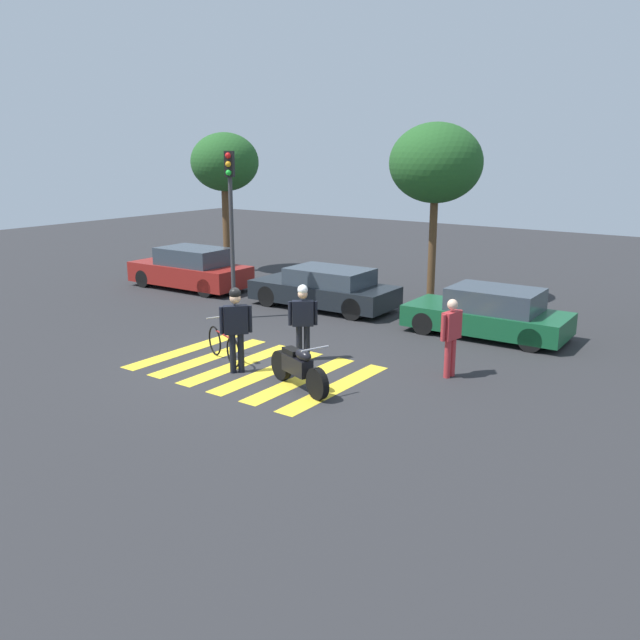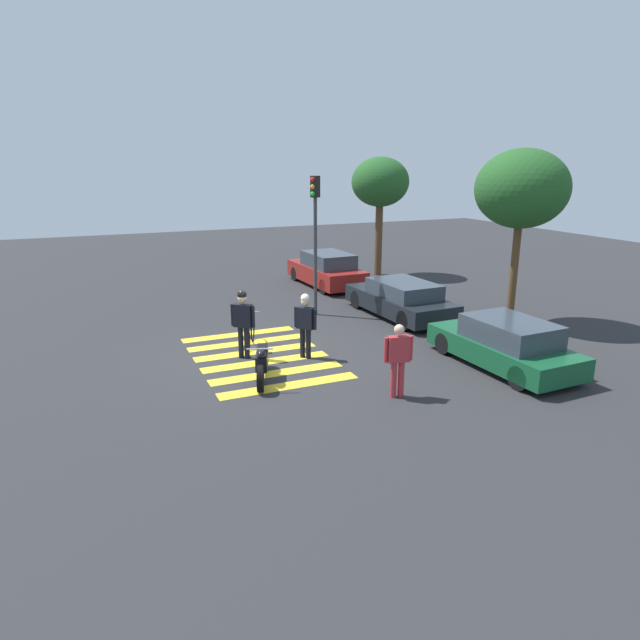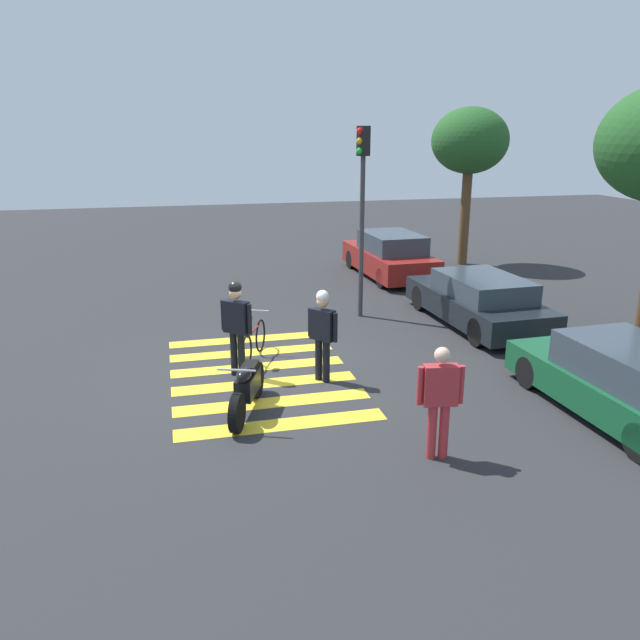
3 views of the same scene
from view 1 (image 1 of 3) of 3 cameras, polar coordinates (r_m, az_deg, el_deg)
name	(u,v)px [view 1 (image 1 of 3)]	position (r m, az deg, el deg)	size (l,w,h in m)	color
ground_plane	(254,368)	(15.21, -5.66, -4.07)	(60.00, 60.00, 0.00)	#2B2B2D
police_motorcycle	(298,367)	(13.71, -1.85, -4.06)	(1.96, 0.95, 1.04)	black
leaning_bicycle	(224,345)	(15.65, -8.18, -2.11)	(1.67, 0.76, 1.02)	black
officer_on_foot	(236,323)	(14.63, -7.17, -0.25)	(0.51, 0.55, 1.91)	black
officer_by_motorcycle	(303,317)	(15.39, -1.47, 0.27)	(0.54, 0.46, 1.80)	black
pedestrian_bystander	(451,333)	(14.54, 11.10, -1.07)	(0.28, 0.68, 1.72)	#B22D33
crosswalk_stripes	(254,368)	(15.20, -5.66, -4.06)	(4.95, 3.50, 0.01)	yellow
car_maroon_wagon	(191,269)	(24.01, -10.94, 4.27)	(4.47, 1.94, 1.45)	black
car_black_suv	(325,289)	(20.63, 0.43, 2.69)	(4.61, 1.98, 1.26)	black
car_green_compact	(489,313)	(18.05, 14.19, 0.55)	(4.24, 1.90, 1.30)	black
traffic_light_pole	(231,210)	(19.13, -7.60, 9.30)	(0.32, 0.36, 4.73)	#38383D
street_tree_near	(225,164)	(26.85, -8.11, 13.04)	(2.62, 2.62, 5.41)	brown
street_tree_mid	(436,164)	(21.64, 9.83, 12.97)	(2.91, 2.91, 5.60)	brown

